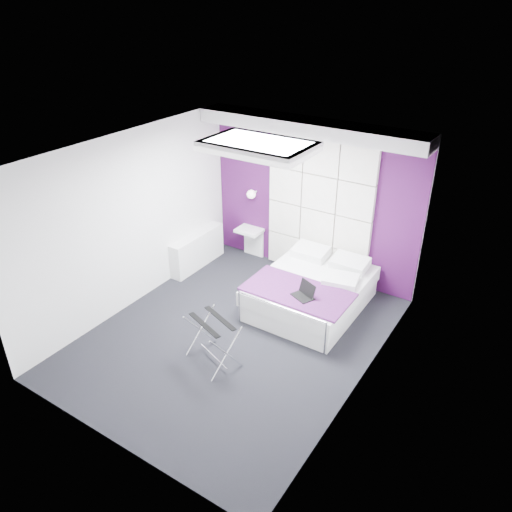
{
  "coord_description": "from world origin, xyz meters",
  "views": [
    {
      "loc": [
        3.27,
        -4.52,
        4.28
      ],
      "look_at": [
        0.12,
        0.35,
        1.15
      ],
      "focal_mm": 35.0,
      "sensor_mm": 36.0,
      "label": 1
    }
  ],
  "objects_px": {
    "bed": "(311,291)",
    "nightstand": "(249,230)",
    "wall_lamp": "(253,194)",
    "laptop": "(304,293)",
    "radiator": "(197,250)",
    "luggage_rack": "(213,341)"
  },
  "relations": [
    {
      "from": "nightstand",
      "to": "radiator",
      "type": "bearing_deg",
      "value": -129.67
    },
    {
      "from": "luggage_rack",
      "to": "nightstand",
      "type": "bearing_deg",
      "value": 134.22
    },
    {
      "from": "wall_lamp",
      "to": "radiator",
      "type": "bearing_deg",
      "value": -130.1
    },
    {
      "from": "laptop",
      "to": "luggage_rack",
      "type": "bearing_deg",
      "value": -91.11
    },
    {
      "from": "wall_lamp",
      "to": "bed",
      "type": "xyz_separation_m",
      "value": [
        1.59,
        -0.83,
        -0.95
      ]
    },
    {
      "from": "radiator",
      "to": "nightstand",
      "type": "bearing_deg",
      "value": 50.33
    },
    {
      "from": "wall_lamp",
      "to": "nightstand",
      "type": "bearing_deg",
      "value": -137.02
    },
    {
      "from": "bed",
      "to": "laptop",
      "type": "height_order",
      "value": "laptop"
    },
    {
      "from": "wall_lamp",
      "to": "luggage_rack",
      "type": "relative_size",
      "value": 0.24
    },
    {
      "from": "radiator",
      "to": "laptop",
      "type": "height_order",
      "value": "laptop"
    },
    {
      "from": "wall_lamp",
      "to": "bed",
      "type": "relative_size",
      "value": 0.08
    },
    {
      "from": "wall_lamp",
      "to": "nightstand",
      "type": "distance_m",
      "value": 0.68
    },
    {
      "from": "bed",
      "to": "nightstand",
      "type": "bearing_deg",
      "value": 154.08
    },
    {
      "from": "bed",
      "to": "nightstand",
      "type": "height_order",
      "value": "bed"
    },
    {
      "from": "radiator",
      "to": "luggage_rack",
      "type": "bearing_deg",
      "value": -46.72
    },
    {
      "from": "radiator",
      "to": "nightstand",
      "type": "xyz_separation_m",
      "value": [
        0.6,
        0.72,
        0.24
      ]
    },
    {
      "from": "wall_lamp",
      "to": "laptop",
      "type": "bearing_deg",
      "value": -37.88
    },
    {
      "from": "nightstand",
      "to": "luggage_rack",
      "type": "relative_size",
      "value": 0.69
    },
    {
      "from": "radiator",
      "to": "nightstand",
      "type": "distance_m",
      "value": 0.97
    },
    {
      "from": "wall_lamp",
      "to": "luggage_rack",
      "type": "bearing_deg",
      "value": -66.96
    },
    {
      "from": "laptop",
      "to": "wall_lamp",
      "type": "bearing_deg",
      "value": 166.43
    },
    {
      "from": "radiator",
      "to": "bed",
      "type": "distance_m",
      "value": 2.23
    }
  ]
}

